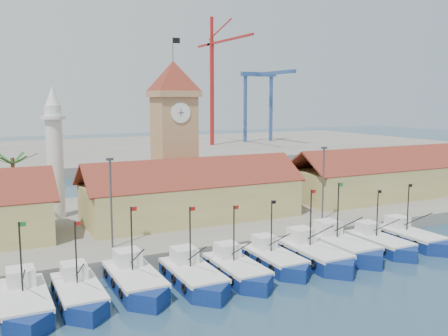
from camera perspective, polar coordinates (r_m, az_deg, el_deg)
ground at (r=46.20m, az=6.24°, el=-12.73°), size 400.00×400.00×0.00m
quay at (r=66.56m, az=-4.99°, el=-5.60°), size 140.00×32.00×1.50m
terminal at (r=148.98m, az=-17.18°, el=1.65°), size 240.00×80.00×2.00m
boat_1 at (r=41.94m, az=-21.86°, el=-14.34°), size 3.58×9.80×7.42m
boat_2 at (r=42.55m, az=-16.18°, el=-13.82°), size 3.36×9.19×6.96m
boat_3 at (r=44.06m, az=-10.05°, el=-12.77°), size 3.66×10.01×7.58m
boat_4 at (r=44.50m, az=-3.40°, el=-12.48°), size 3.54×9.69×7.34m
boat_5 at (r=46.19m, az=1.63°, el=-11.73°), size 3.40×9.31×7.05m
boat_6 at (r=49.25m, az=5.92°, el=-10.53°), size 3.33×9.13×6.91m
boat_7 at (r=51.04m, az=10.41°, el=-9.85°), size 3.74×10.24×7.75m
boat_8 at (r=54.23m, az=13.42°, el=-8.84°), size 3.86×10.58×8.00m
boat_9 at (r=56.83m, az=17.57°, el=-8.34°), size 3.33×9.13×6.91m
boat_10 at (r=60.09m, az=20.73°, el=-7.58°), size 3.49×9.55×7.23m
hall_center at (r=62.24m, az=-3.68°, el=-3.48°), size 27.04×10.13×7.61m
hall_right at (r=80.01m, az=17.97°, el=-1.32°), size 31.20×10.13×7.61m
clock_tower at (r=66.74m, az=-5.74°, el=4.17°), size 5.80×5.80×22.70m
minaret at (r=65.21m, az=-18.78°, el=1.73°), size 3.00×3.00×16.30m
palm_tree at (r=63.22m, az=-22.89°, el=-1.84°), size 5.60×5.03×8.39m
lamp_posts at (r=54.83m, az=0.02°, el=-2.37°), size 80.70×0.25×9.03m
crane_red_right at (r=154.41m, az=-1.09°, el=10.71°), size 1.00×35.42×39.06m
gantry at (r=166.63m, az=4.54°, el=9.15°), size 13.00×22.00×23.20m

